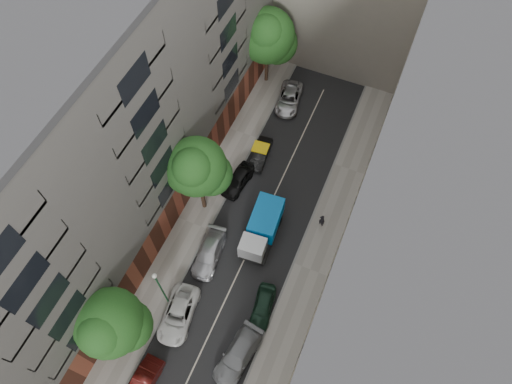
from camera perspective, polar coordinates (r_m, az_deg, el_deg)
The scene contains 19 objects.
ground at distance 39.79m, azimuth -0.71°, elevation -6.83°, with size 120.00×120.00×0.00m, color #4C4C49.
road_surface at distance 39.78m, azimuth -0.71°, elevation -6.82°, with size 8.00×44.00×0.02m, color black.
sidewalk_left at distance 41.01m, azimuth -7.80°, elevation -3.97°, with size 3.00×44.00×0.15m, color gray.
sidewalk_right at distance 39.16m, azimuth 6.80°, elevation -9.62°, with size 3.00×44.00×0.15m, color gray.
building_left at distance 34.99m, azimuth -17.78°, elevation 6.68°, with size 8.00×44.00×20.00m, color #504E4B.
building_right at distance 30.46m, azimuth 18.55°, elevation -6.30°, with size 8.00×44.00×20.00m, color tan.
tarp_truck at distance 38.97m, azimuth 0.79°, elevation -4.45°, with size 2.63×5.78×2.60m.
car_left_2 at distance 37.58m, azimuth -9.69°, elevation -14.82°, with size 2.29×4.96×1.38m, color silver.
car_left_3 at distance 38.99m, azimuth -5.88°, elevation -7.61°, with size 1.93×4.75×1.38m, color silver.
car_left_4 at distance 42.19m, azimuth -2.29°, elevation 1.52°, with size 1.66×4.12×1.40m, color black.
car_left_5 at distance 43.89m, azimuth 0.57°, elevation 4.81°, with size 1.36×3.90×1.29m, color black.
car_left_6 at distance 48.36m, azimuth 4.15°, elevation 11.58°, with size 2.25×4.87×1.35m, color silver.
car_right_1 at distance 36.37m, azimuth -2.27°, elevation -19.73°, with size 2.00×4.92×1.43m, color gray.
car_right_2 at distance 37.30m, azimuth 0.87°, elevation -14.09°, with size 1.54×3.83×1.30m, color black.
tree_near at distance 33.87m, azimuth -17.73°, elevation -15.59°, with size 5.15×4.86×7.50m.
tree_mid at distance 36.30m, azimuth -7.34°, elevation 2.82°, with size 5.19×4.90×9.14m.
tree_far at distance 46.82m, azimuth 1.48°, elevation 18.69°, with size 5.69×5.47×8.74m.
lamp_post at distance 35.12m, azimuth -11.95°, elevation -11.41°, with size 0.36×0.36×6.00m.
pedestrian at distance 40.26m, azimuth 8.24°, elevation -3.52°, with size 0.56×0.37×1.55m, color black.
Camera 1 is at (6.73, -14.58, 36.40)m, focal length 32.00 mm.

